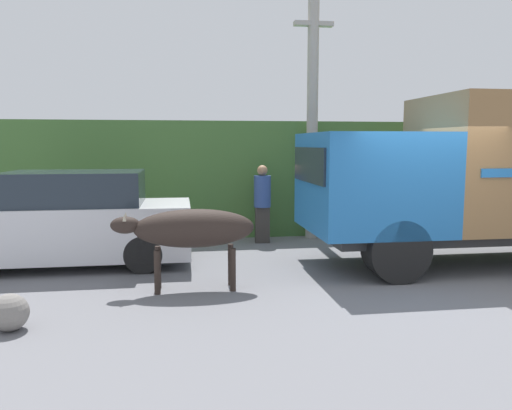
{
  "coord_description": "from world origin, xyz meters",
  "views": [
    {
      "loc": [
        -3.88,
        -7.46,
        2.23
      ],
      "look_at": [
        -2.67,
        0.5,
        1.24
      ],
      "focal_mm": 35.0,
      "sensor_mm": 36.0,
      "label": 1
    }
  ],
  "objects_px": {
    "parked_suv": "(72,221)",
    "roadside_rock": "(9,312)",
    "pedestrian_on_hill": "(262,201)",
    "brown_cow": "(192,229)",
    "utility_pole": "(312,115)"
  },
  "relations": [
    {
      "from": "brown_cow",
      "to": "utility_pole",
      "type": "bearing_deg",
      "value": 41.69
    },
    {
      "from": "pedestrian_on_hill",
      "to": "utility_pole",
      "type": "distance_m",
      "value": 2.34
    },
    {
      "from": "pedestrian_on_hill",
      "to": "utility_pole",
      "type": "relative_size",
      "value": 0.31
    },
    {
      "from": "pedestrian_on_hill",
      "to": "roadside_rock",
      "type": "bearing_deg",
      "value": 56.05
    },
    {
      "from": "brown_cow",
      "to": "utility_pole",
      "type": "xyz_separation_m",
      "value": [
        2.89,
        3.86,
        1.96
      ]
    },
    {
      "from": "brown_cow",
      "to": "pedestrian_on_hill",
      "type": "distance_m",
      "value": 3.84
    },
    {
      "from": "pedestrian_on_hill",
      "to": "utility_pole",
      "type": "height_order",
      "value": "utility_pole"
    },
    {
      "from": "parked_suv",
      "to": "roadside_rock",
      "type": "height_order",
      "value": "parked_suv"
    },
    {
      "from": "pedestrian_on_hill",
      "to": "brown_cow",
      "type": "bearing_deg",
      "value": 68.98
    },
    {
      "from": "utility_pole",
      "to": "roadside_rock",
      "type": "distance_m",
      "value": 7.8
    },
    {
      "from": "brown_cow",
      "to": "utility_pole",
      "type": "relative_size",
      "value": 0.38
    },
    {
      "from": "pedestrian_on_hill",
      "to": "roadside_rock",
      "type": "height_order",
      "value": "pedestrian_on_hill"
    },
    {
      "from": "roadside_rock",
      "to": "pedestrian_on_hill",
      "type": "bearing_deg",
      "value": 51.51
    },
    {
      "from": "parked_suv",
      "to": "utility_pole",
      "type": "xyz_separation_m",
      "value": [
        5.03,
        2.0,
        2.07
      ]
    },
    {
      "from": "pedestrian_on_hill",
      "to": "parked_suv",
      "type": "bearing_deg",
      "value": 27.49
    }
  ]
}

